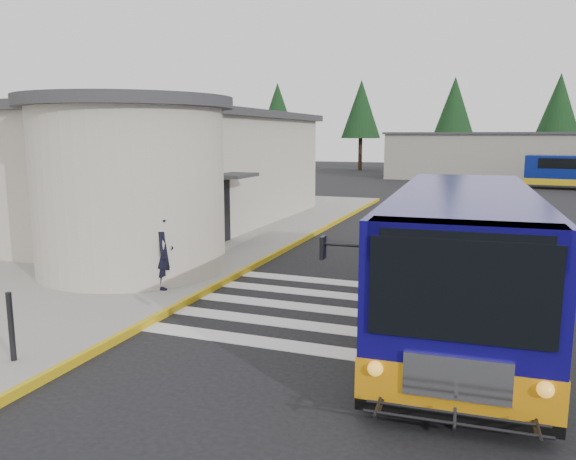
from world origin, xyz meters
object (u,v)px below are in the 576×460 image
(pedestrian_a, at_px, (165,252))
(pedestrian_b, at_px, (127,250))
(bollard, at_px, (11,327))
(transit_bus, at_px, (462,263))

(pedestrian_a, distance_m, pedestrian_b, 1.10)
(pedestrian_a, height_order, pedestrian_b, pedestrian_a)
(pedestrian_a, xyz_separation_m, bollard, (0.08, -4.84, -0.32))
(pedestrian_b, bearing_deg, pedestrian_a, 64.81)
(transit_bus, xyz_separation_m, pedestrian_a, (-7.04, 0.01, -0.29))
(transit_bus, height_order, bollard, transit_bus)
(pedestrian_b, xyz_separation_m, bollard, (1.18, -4.80, -0.30))
(transit_bus, height_order, pedestrian_b, transit_bus)
(pedestrian_a, relative_size, bollard, 1.54)
(pedestrian_b, height_order, bollard, pedestrian_b)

